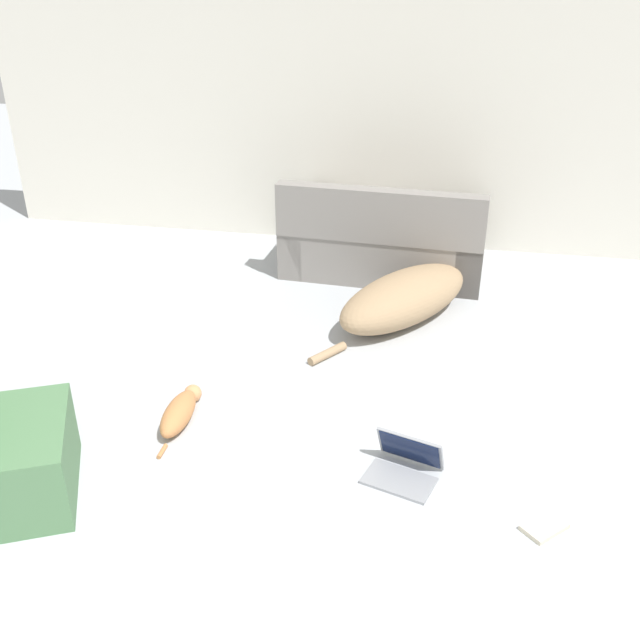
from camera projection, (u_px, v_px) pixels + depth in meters
wall_back at (368, 106)px, 6.05m from camera, size 6.78×0.06×2.43m
couch at (385, 242)px, 5.88m from camera, size 1.66×1.01×0.80m
dog at (407, 297)px, 5.12m from camera, size 1.12×1.49×0.36m
cat at (180, 411)px, 4.03m from camera, size 0.15×0.61×0.15m
laptop_open at (405, 462)px, 3.63m from camera, size 0.42×0.39×0.21m
book_cream at (544, 527)px, 3.30m from camera, size 0.24×0.23×0.02m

